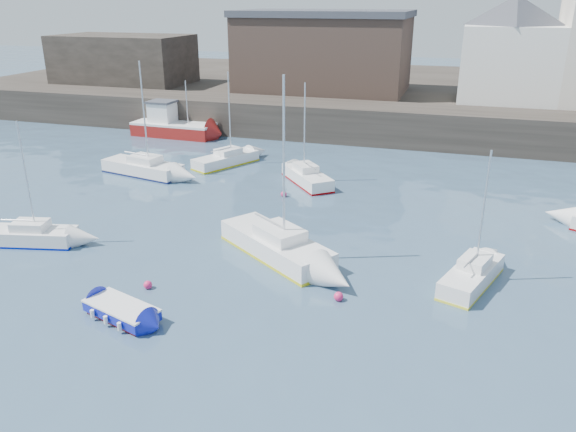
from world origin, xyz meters
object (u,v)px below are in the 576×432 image
(sailboat_c, at_px, (472,275))
(buoy_mid, at_px, (338,300))
(sailboat_b, at_px, (276,245))
(buoy_near, at_px, (148,288))
(fishing_boat, at_px, (172,125))
(sailboat_e, at_px, (143,167))
(sailboat_a, at_px, (28,235))
(sailboat_f, at_px, (307,177))
(sailboat_h, at_px, (226,159))
(blue_dinghy, at_px, (122,311))
(buoy_far, at_px, (284,197))

(sailboat_c, bearing_deg, buoy_mid, -149.34)
(sailboat_b, xyz_separation_m, buoy_near, (-4.15, -4.74, -0.56))
(sailboat_c, height_order, buoy_near, sailboat_c)
(fishing_boat, height_order, sailboat_e, sailboat_e)
(fishing_boat, height_order, buoy_mid, fishing_boat)
(sailboat_a, distance_m, sailboat_e, 12.12)
(sailboat_e, relative_size, sailboat_f, 1.18)
(sailboat_e, bearing_deg, buoy_near, -58.51)
(sailboat_h, relative_size, buoy_mid, 17.05)
(blue_dinghy, distance_m, sailboat_c, 14.48)
(sailboat_a, height_order, sailboat_h, sailboat_h)
(buoy_mid, bearing_deg, blue_dinghy, -153.48)
(sailboat_b, xyz_separation_m, sailboat_h, (-8.46, 13.67, -0.12))
(buoy_mid, bearing_deg, sailboat_c, 30.66)
(blue_dinghy, relative_size, sailboat_c, 0.57)
(sailboat_h, bearing_deg, blue_dinghy, -77.53)
(buoy_near, bearing_deg, sailboat_h, 103.18)
(blue_dinghy, xyz_separation_m, sailboat_c, (12.76, 6.85, 0.12))
(fishing_boat, distance_m, buoy_far, 19.37)
(sailboat_a, bearing_deg, buoy_far, 46.42)
(sailboat_a, bearing_deg, sailboat_b, 10.99)
(sailboat_b, distance_m, buoy_mid, 5.06)
(blue_dinghy, relative_size, buoy_near, 9.20)
(sailboat_e, height_order, buoy_mid, sailboat_e)
(sailboat_a, xyz_separation_m, sailboat_f, (10.65, 13.59, 0.02))
(sailboat_e, relative_size, sailboat_h, 1.16)
(sailboat_a, height_order, sailboat_e, sailboat_e)
(sailboat_a, relative_size, buoy_near, 17.02)
(buoy_mid, distance_m, buoy_far, 12.96)
(sailboat_e, bearing_deg, sailboat_b, -36.76)
(sailboat_f, height_order, buoy_near, sailboat_f)
(sailboat_b, height_order, buoy_near, sailboat_b)
(fishing_boat, height_order, sailboat_f, sailboat_f)
(sailboat_b, relative_size, buoy_mid, 21.75)
(fishing_boat, bearing_deg, sailboat_a, -79.07)
(blue_dinghy, bearing_deg, buoy_far, 83.95)
(fishing_boat, bearing_deg, sailboat_e, -71.45)
(blue_dinghy, bearing_deg, buoy_mid, 26.52)
(sailboat_h, bearing_deg, fishing_boat, 138.86)
(blue_dinghy, xyz_separation_m, sailboat_h, (-4.60, 20.81, 0.11))
(sailboat_h, bearing_deg, sailboat_b, -58.24)
(sailboat_c, bearing_deg, sailboat_e, 155.46)
(sailboat_h, xyz_separation_m, buoy_mid, (12.23, -17.00, -0.43))
(fishing_boat, height_order, sailboat_c, sailboat_c)
(sailboat_c, height_order, sailboat_f, sailboat_f)
(sailboat_a, height_order, sailboat_f, sailboat_f)
(blue_dinghy, bearing_deg, sailboat_c, 28.23)
(sailboat_b, distance_m, buoy_far, 8.47)
(blue_dinghy, xyz_separation_m, buoy_near, (-0.29, 2.39, -0.33))
(sailboat_c, relative_size, buoy_near, 16.04)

